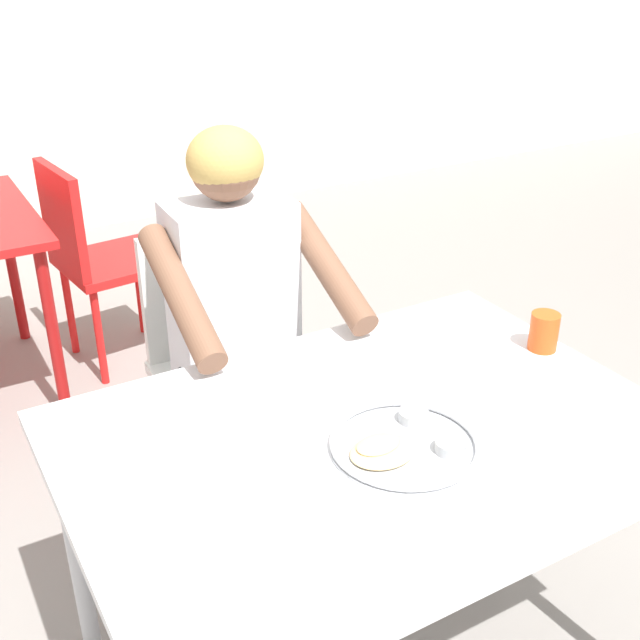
{
  "coord_description": "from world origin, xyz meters",
  "views": [
    {
      "loc": [
        -0.76,
        -1.12,
        1.69
      ],
      "look_at": [
        0.04,
        0.27,
        0.88
      ],
      "focal_mm": 44.31,
      "sensor_mm": 36.0,
      "label": 1
    }
  ],
  "objects_px": {
    "thali_tray": "(405,443)",
    "diner_foreground": "(245,312)",
    "table_foreground": "(371,456)",
    "drinking_cup": "(544,330)",
    "chair_red_right": "(94,252)",
    "chair_foreground": "(220,349)"
  },
  "relations": [
    {
      "from": "drinking_cup",
      "to": "diner_foreground",
      "type": "height_order",
      "value": "diner_foreground"
    },
    {
      "from": "thali_tray",
      "to": "chair_foreground",
      "type": "bearing_deg",
      "value": 90.53
    },
    {
      "from": "thali_tray",
      "to": "diner_foreground",
      "type": "height_order",
      "value": "diner_foreground"
    },
    {
      "from": "chair_red_right",
      "to": "drinking_cup",
      "type": "bearing_deg",
      "value": -69.62
    },
    {
      "from": "table_foreground",
      "to": "thali_tray",
      "type": "xyz_separation_m",
      "value": [
        0.02,
        -0.08,
        0.08
      ]
    },
    {
      "from": "chair_foreground",
      "to": "diner_foreground",
      "type": "bearing_deg",
      "value": -91.79
    },
    {
      "from": "table_foreground",
      "to": "chair_red_right",
      "type": "relative_size",
      "value": 1.46
    },
    {
      "from": "thali_tray",
      "to": "chair_red_right",
      "type": "height_order",
      "value": "chair_red_right"
    },
    {
      "from": "table_foreground",
      "to": "drinking_cup",
      "type": "bearing_deg",
      "value": 8.82
    },
    {
      "from": "drinking_cup",
      "to": "table_foreground",
      "type": "bearing_deg",
      "value": -171.18
    },
    {
      "from": "thali_tray",
      "to": "chair_foreground",
      "type": "height_order",
      "value": "chair_foreground"
    },
    {
      "from": "table_foreground",
      "to": "thali_tray",
      "type": "relative_size",
      "value": 4.12
    },
    {
      "from": "chair_red_right",
      "to": "table_foreground",
      "type": "bearing_deg",
      "value": -87.08
    },
    {
      "from": "drinking_cup",
      "to": "chair_red_right",
      "type": "xyz_separation_m",
      "value": [
        -0.67,
        1.79,
        -0.28
      ]
    },
    {
      "from": "diner_foreground",
      "to": "drinking_cup",
      "type": "bearing_deg",
      "value": -44.93
    },
    {
      "from": "diner_foreground",
      "to": "chair_red_right",
      "type": "bearing_deg",
      "value": 94.87
    },
    {
      "from": "thali_tray",
      "to": "drinking_cup",
      "type": "height_order",
      "value": "drinking_cup"
    },
    {
      "from": "chair_red_right",
      "to": "thali_tray",
      "type": "bearing_deg",
      "value": -86.48
    },
    {
      "from": "table_foreground",
      "to": "drinking_cup",
      "type": "relative_size",
      "value": 13.04
    },
    {
      "from": "table_foreground",
      "to": "diner_foreground",
      "type": "relative_size",
      "value": 1.04
    },
    {
      "from": "chair_foreground",
      "to": "diner_foreground",
      "type": "relative_size",
      "value": 0.71
    },
    {
      "from": "thali_tray",
      "to": "chair_red_right",
      "type": "distance_m",
      "value": 1.98
    }
  ]
}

